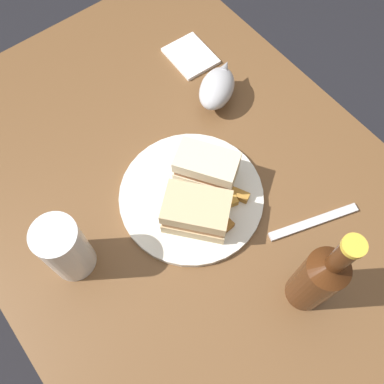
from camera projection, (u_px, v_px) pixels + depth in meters
ground_plane at (193, 287)px, 1.49m from camera, size 6.00×6.00×0.00m
dining_table at (193, 256)px, 1.16m from camera, size 1.14×0.78×0.75m
plate at (191, 196)px, 0.81m from camera, size 0.28×0.28×0.01m
sandwich_half_left at (196, 212)px, 0.76m from camera, size 0.14×0.13×0.07m
sandwich_half_right at (206, 167)px, 0.80m from camera, size 0.13×0.12×0.07m
potato_wedge_front at (227, 203)px, 0.79m from camera, size 0.03×0.04×0.02m
potato_wedge_middle at (238, 194)px, 0.80m from camera, size 0.05×0.03×0.01m
potato_wedge_back at (226, 172)px, 0.82m from camera, size 0.05×0.03×0.02m
potato_wedge_left_edge at (222, 229)px, 0.77m from camera, size 0.02×0.05×0.01m
potato_wedge_right_edge at (210, 196)px, 0.80m from camera, size 0.05×0.03×0.02m
pint_glass at (66, 250)px, 0.71m from camera, size 0.08×0.08×0.14m
gravy_boat at (217, 88)px, 0.88m from camera, size 0.12×0.13×0.07m
cider_bottle at (319, 278)px, 0.65m from camera, size 0.07×0.07×0.26m
napkin at (191, 56)px, 0.97m from camera, size 0.11×0.09×0.01m
fork at (314, 222)px, 0.79m from camera, size 0.07×0.18×0.01m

